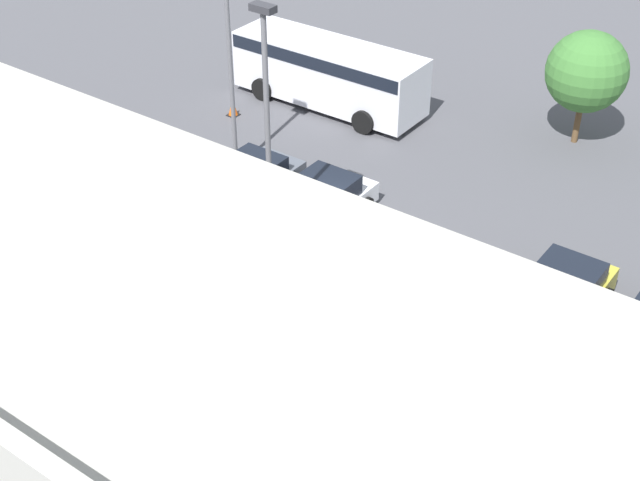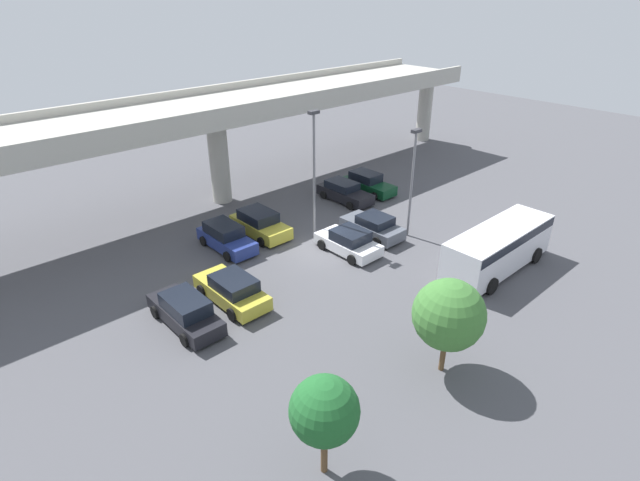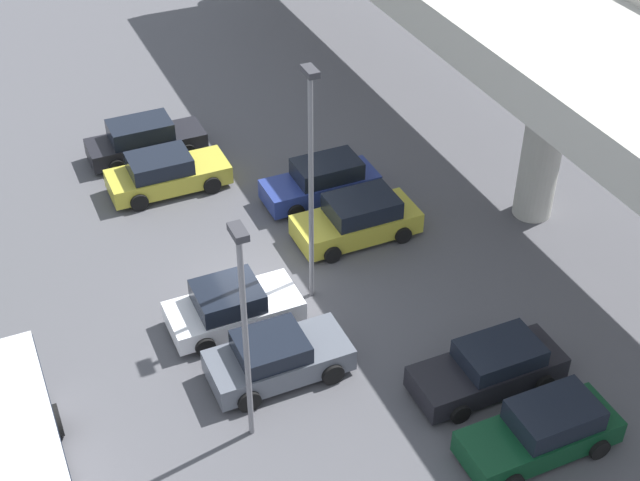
{
  "view_description": "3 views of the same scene",
  "coord_description": "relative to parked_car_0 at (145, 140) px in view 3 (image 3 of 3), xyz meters",
  "views": [
    {
      "loc": [
        -13.38,
        18.98,
        16.57
      ],
      "look_at": [
        -0.27,
        0.87,
        1.05
      ],
      "focal_mm": 50.0,
      "sensor_mm": 36.0,
      "label": 1
    },
    {
      "loc": [
        -18.79,
        -20.51,
        15.13
      ],
      "look_at": [
        -0.09,
        -0.09,
        0.83
      ],
      "focal_mm": 28.0,
      "sensor_mm": 36.0,
      "label": 2
    },
    {
      "loc": [
        22.19,
        -7.44,
        19.78
      ],
      "look_at": [
        1.18,
        1.88,
        2.35
      ],
      "focal_mm": 50.0,
      "sensor_mm": 36.0,
      "label": 3
    }
  ],
  "objects": [
    {
      "name": "parked_car_6",
      "position": [
        17.04,
        5.99,
        -0.05
      ],
      "size": [
        2.03,
        4.69,
        1.51
      ],
      "rotation": [
        0.0,
        0.0,
        -1.57
      ],
      "color": "black",
      "rests_on": "ground_plane"
    },
    {
      "name": "parked_car_4",
      "position": [
        11.32,
        -0.14,
        -0.05
      ],
      "size": [
        2.24,
        4.3,
        1.54
      ],
      "rotation": [
        0.0,
        0.0,
        1.57
      ],
      "color": "silver",
      "rests_on": "ground_plane"
    },
    {
      "name": "lamp_post_mid_lot",
      "position": [
        15.89,
        -1.19,
        3.53
      ],
      "size": [
        0.7,
        0.35,
        7.23
      ],
      "color": "slate",
      "rests_on": "ground_plane"
    },
    {
      "name": "parked_car_2",
      "position": [
        5.89,
        5.46,
        0.02
      ],
      "size": [
        2.01,
        4.5,
        1.65
      ],
      "rotation": [
        0.0,
        0.0,
        -1.57
      ],
      "color": "navy",
      "rests_on": "ground_plane"
    },
    {
      "name": "parked_car_3",
      "position": [
        8.69,
        5.65,
        0.02
      ],
      "size": [
        2.22,
        4.57,
        1.66
      ],
      "rotation": [
        0.0,
        0.0,
        -1.57
      ],
      "color": "gold",
      "rests_on": "ground_plane"
    },
    {
      "name": "lamp_post_near_aisle",
      "position": [
        11.04,
        2.78,
        4.15
      ],
      "size": [
        0.7,
        0.35,
        8.44
      ],
      "color": "slate",
      "rests_on": "ground_plane"
    },
    {
      "name": "ground_plane",
      "position": [
        10.04,
        1.13,
        -0.76
      ],
      "size": [
        108.79,
        108.79,
        0.0
      ],
      "primitive_type": "plane",
      "color": "#4C4C51"
    },
    {
      "name": "parked_car_7",
      "position": [
        19.73,
        5.98,
        -0.01
      ],
      "size": [
        2.0,
        4.57,
        1.61
      ],
      "rotation": [
        0.0,
        0.0,
        -1.57
      ],
      "color": "#0C381E",
      "rests_on": "ground_plane"
    },
    {
      "name": "parked_car_1",
      "position": [
        2.81,
        0.11,
        -0.02
      ],
      "size": [
        2.16,
        4.73,
        1.58
      ],
      "rotation": [
        0.0,
        0.0,
        1.57
      ],
      "color": "gold",
      "rests_on": "ground_plane"
    },
    {
      "name": "parked_car_0",
      "position": [
        0.0,
        0.0,
        0.0
      ],
      "size": [
        2.02,
        4.84,
        1.63
      ],
      "rotation": [
        0.0,
        0.0,
        1.57
      ],
      "color": "black",
      "rests_on": "ground_plane"
    },
    {
      "name": "highway_overpass",
      "position": [
        10.04,
        12.41,
        5.92
      ],
      "size": [
        52.23,
        7.59,
        8.04
      ],
      "color": "#ADAAA0",
      "rests_on": "ground_plane"
    },
    {
      "name": "shuttle_bus",
      "position": [
        16.21,
        -7.51,
        0.82
      ],
      "size": [
        8.22,
        2.78,
        2.64
      ],
      "color": "silver",
      "rests_on": "ground_plane"
    },
    {
      "name": "parked_car_5",
      "position": [
        14.07,
        0.33,
        -0.04
      ],
      "size": [
        2.2,
        4.33,
        1.53
      ],
      "rotation": [
        0.0,
        0.0,
        1.57
      ],
      "color": "#515660",
      "rests_on": "ground_plane"
    }
  ]
}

